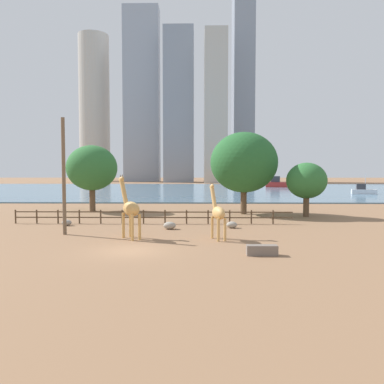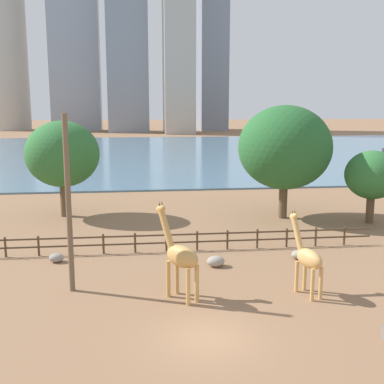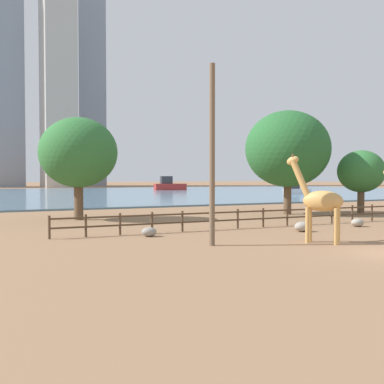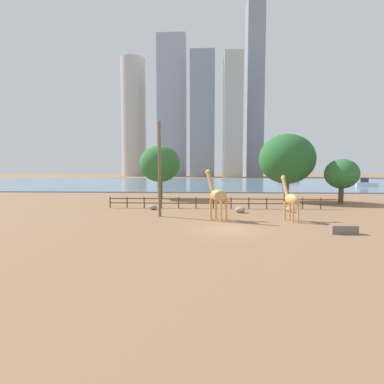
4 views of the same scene
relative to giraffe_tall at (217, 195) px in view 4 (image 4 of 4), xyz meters
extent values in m
plane|color=#8C6647|center=(0.72, 75.75, -2.20)|extent=(400.00, 400.00, 0.00)
cube|color=slate|center=(0.72, 72.75, -2.10)|extent=(180.00, 86.00, 0.20)
cylinder|color=tan|center=(-0.56, 0.27, -1.27)|extent=(0.30, 0.30, 1.86)
cylinder|color=tan|center=(-0.10, 0.61, -1.27)|extent=(0.30, 0.30, 1.86)
cylinder|color=tan|center=(0.30, -0.89, -1.27)|extent=(0.30, 0.30, 1.86)
cylinder|color=tan|center=(0.76, -0.54, -1.27)|extent=(0.30, 0.30, 1.86)
ellipsoid|color=tan|center=(0.10, -0.14, -0.02)|extent=(1.89, 2.14, 1.08)
cylinder|color=tan|center=(-0.61, 0.81, 1.14)|extent=(0.94, 1.10, 2.02)
ellipsoid|color=tan|center=(-0.85, 1.14, 2.08)|extent=(0.74, 0.83, 0.66)
cone|color=brown|center=(-0.92, 1.09, 2.40)|extent=(0.14, 0.14, 0.20)
cone|color=brown|center=(-0.79, 1.19, 2.40)|extent=(0.14, 0.14, 0.20)
cylinder|color=tan|center=(5.98, 0.13, -1.38)|extent=(0.24, 0.24, 1.64)
cylinder|color=tan|center=(6.47, 0.28, -1.38)|extent=(0.24, 0.24, 1.64)
cylinder|color=tan|center=(6.36, -1.08, -1.38)|extent=(0.24, 0.24, 1.64)
cylinder|color=tan|center=(6.85, -0.93, -1.38)|extent=(0.24, 0.24, 1.64)
ellipsoid|color=tan|center=(6.42, -0.40, -0.28)|extent=(1.23, 1.94, 0.95)
cylinder|color=tan|center=(6.10, 0.61, 0.73)|extent=(0.59, 1.06, 1.77)
ellipsoid|color=tan|center=(5.99, 0.97, 1.55)|extent=(0.49, 0.75, 0.59)
cone|color=brown|center=(5.92, 0.95, 1.83)|extent=(0.11, 0.11, 0.17)
cone|color=brown|center=(6.06, 0.99, 1.83)|extent=(0.11, 0.11, 0.17)
cylinder|color=brown|center=(-5.42, 1.65, 2.32)|extent=(0.28, 0.28, 9.03)
ellipsoid|color=gray|center=(2.54, 4.47, -1.89)|extent=(1.06, 0.84, 0.63)
ellipsoid|color=gray|center=(-6.95, 6.39, -1.93)|extent=(0.88, 0.72, 0.54)
ellipsoid|color=gray|center=(7.88, 5.19, -1.92)|extent=(0.93, 0.76, 0.57)
cube|color=#72665B|center=(8.69, -5.36, -1.90)|extent=(1.80, 0.60, 0.60)
cylinder|color=#4C3826|center=(-12.28, 7.75, -1.55)|extent=(0.14, 0.14, 1.30)
cylinder|color=#4C3826|center=(-10.26, 7.75, -1.55)|extent=(0.14, 0.14, 1.30)
cylinder|color=#4C3826|center=(-8.25, 7.75, -1.55)|extent=(0.14, 0.14, 1.30)
cylinder|color=#4C3826|center=(-6.23, 7.75, -1.55)|extent=(0.14, 0.14, 1.30)
cylinder|color=#4C3826|center=(-4.21, 7.75, -1.55)|extent=(0.14, 0.14, 1.30)
cylinder|color=#4C3826|center=(-2.19, 7.75, -1.55)|extent=(0.14, 0.14, 1.30)
cylinder|color=#4C3826|center=(-0.17, 7.75, -1.55)|extent=(0.14, 0.14, 1.30)
cylinder|color=#4C3826|center=(1.85, 7.75, -1.55)|extent=(0.14, 0.14, 1.30)
cylinder|color=#4C3826|center=(3.87, 7.75, -1.55)|extent=(0.14, 0.14, 1.30)
cylinder|color=#4C3826|center=(5.89, 7.75, -1.55)|extent=(0.14, 0.14, 1.30)
cylinder|color=#4C3826|center=(7.91, 7.75, -1.55)|extent=(0.14, 0.14, 1.30)
cylinder|color=#4C3826|center=(9.93, 7.75, -1.55)|extent=(0.14, 0.14, 1.30)
cylinder|color=#4C3826|center=(11.95, 7.75, -1.55)|extent=(0.14, 0.14, 1.30)
cube|color=#4C3826|center=(0.72, 7.75, -1.10)|extent=(26.10, 0.08, 0.10)
cube|color=#4C3826|center=(0.72, 7.75, -1.62)|extent=(26.10, 0.08, 0.10)
cylinder|color=brown|center=(10.20, 16.03, -0.76)|extent=(0.70, 0.70, 2.87)
ellipsoid|color=#26602D|center=(10.20, 16.03, 3.75)|extent=(7.69, 7.69, 6.92)
cylinder|color=brown|center=(-8.13, 18.84, -0.76)|extent=(0.72, 0.72, 2.88)
ellipsoid|color=#2D6B33|center=(-8.13, 18.84, 3.15)|extent=(6.17, 6.17, 5.56)
cylinder|color=brown|center=(16.67, 13.53, -1.10)|extent=(0.63, 0.63, 2.20)
ellipsoid|color=#2D6B33|center=(16.67, 13.53, 1.72)|extent=(4.31, 4.31, 3.88)
cube|color=silver|center=(39.70, 51.72, -1.52)|extent=(5.13, 2.90, 0.97)
cube|color=#333338|center=(39.12, 51.87, -0.45)|extent=(1.98, 1.56, 1.16)
cylinder|color=silver|center=(39.94, 51.66, 0.67)|extent=(0.15, 0.15, 3.39)
cube|color=#B22D28|center=(29.22, 86.40, -1.25)|extent=(7.85, 3.85, 1.50)
cube|color=#333338|center=(28.30, 86.55, 0.41)|extent=(2.95, 2.20, 1.80)
cylinder|color=#B7B2A8|center=(-47.86, 163.99, 34.49)|extent=(15.30, 15.30, 73.39)
cube|color=gray|center=(-3.91, 146.06, 32.54)|extent=(13.57, 12.85, 69.47)
cube|color=#939EAD|center=(-22.54, 156.73, 39.75)|extent=(17.19, 8.76, 83.90)
cube|color=gray|center=(26.25, 154.43, 48.41)|extent=(9.68, 15.23, 101.23)
cube|color=#B7B2A8|center=(12.40, 135.83, 30.14)|extent=(9.70, 12.74, 64.69)
camera|label=1|loc=(4.96, -27.04, 2.69)|focal=35.00mm
camera|label=2|loc=(-2.06, -22.39, 7.27)|focal=45.00mm
camera|label=3|loc=(-16.84, -19.34, 1.25)|focal=45.00mm
camera|label=4|loc=(-0.88, -26.58, 2.33)|focal=28.00mm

